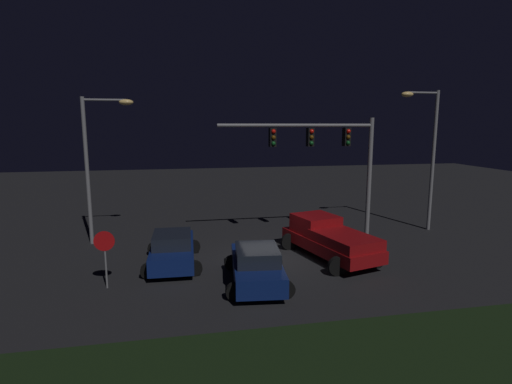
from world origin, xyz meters
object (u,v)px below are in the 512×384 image
object	(u,v)px
pickup_truck	(328,236)
street_lamp_right	(427,144)
car_sedan	(173,249)
stop_sign	(105,248)
traffic_signal_gantry	(327,149)
street_lamp_left	(97,152)
car_sedan_far	(257,265)

from	to	relation	value
pickup_truck	street_lamp_right	world-z (taller)	street_lamp_right
car_sedan	stop_sign	bearing A→B (deg)	132.18
traffic_signal_gantry	street_lamp_left	size ratio (longest dim) A/B	1.11
street_lamp_left	street_lamp_right	world-z (taller)	street_lamp_right
street_lamp_left	street_lamp_right	size ratio (longest dim) A/B	0.93
pickup_truck	street_lamp_left	distance (m)	12.22
car_sedan_far	street_lamp_right	xyz separation A→B (m)	(11.13, 6.09, 4.31)
stop_sign	car_sedan	bearing A→B (deg)	40.61
car_sedan	car_sedan_far	distance (m)	4.23
pickup_truck	car_sedan	xyz separation A→B (m)	(-7.10, 0.26, -0.26)
car_sedan	stop_sign	xyz separation A→B (m)	(-2.44, -2.09, 0.82)
car_sedan_far	street_lamp_right	distance (m)	13.39
car_sedan	stop_sign	size ratio (longest dim) A/B	1.99
traffic_signal_gantry	street_lamp_left	distance (m)	11.82
car_sedan_far	street_lamp_right	size ratio (longest dim) A/B	0.57
street_lamp_right	stop_sign	world-z (taller)	street_lamp_right
car_sedan	car_sedan_far	bearing A→B (deg)	-128.73
street_lamp_right	pickup_truck	bearing A→B (deg)	-153.58
traffic_signal_gantry	street_lamp_right	xyz separation A→B (m)	(6.30, 0.78, 0.15)
pickup_truck	traffic_signal_gantry	world-z (taller)	traffic_signal_gantry
street_lamp_left	stop_sign	xyz separation A→B (m)	(1.22, -6.24, -3.21)
car_sedan	pickup_truck	bearing A→B (deg)	-90.51
pickup_truck	car_sedan	bearing A→B (deg)	73.13
traffic_signal_gantry	car_sedan_far	bearing A→B (deg)	-132.27
street_lamp_left	stop_sign	world-z (taller)	street_lamp_left
street_lamp_right	street_lamp_left	bearing A→B (deg)	177.46
traffic_signal_gantry	stop_sign	size ratio (longest dim) A/B	3.73
car_sedan_far	traffic_signal_gantry	bearing A→B (deg)	-36.48
pickup_truck	traffic_signal_gantry	bearing A→B (deg)	-33.44
pickup_truck	stop_sign	size ratio (longest dim) A/B	2.57
pickup_truck	stop_sign	xyz separation A→B (m)	(-9.54, -1.84, 0.56)
car_sedan	street_lamp_left	size ratio (longest dim) A/B	0.59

